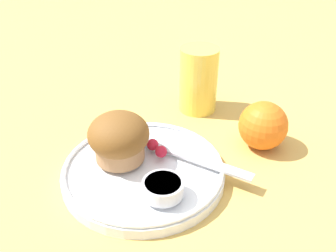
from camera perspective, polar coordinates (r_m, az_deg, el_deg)
name	(u,v)px	position (r m, az deg, el deg)	size (l,w,h in m)	color
ground_plane	(148,174)	(0.50, -3.07, -7.38)	(3.00, 3.00, 0.00)	tan
plate	(145,172)	(0.49, -3.46, -7.04)	(0.21, 0.21, 0.02)	white
muffin	(119,138)	(0.48, -7.49, -1.81)	(0.08, 0.08, 0.06)	#9E7047
cream_ramekin	(163,187)	(0.43, -0.78, -9.32)	(0.05, 0.05, 0.02)	silver
berry_pair	(156,147)	(0.50, -1.87, -3.25)	(0.03, 0.02, 0.02)	#B7192D
butter_knife	(185,155)	(0.50, 2.53, -4.38)	(0.18, 0.09, 0.00)	#B7B7BC
orange_fruit	(263,126)	(0.55, 14.28, 0.07)	(0.07, 0.07, 0.07)	orange
juice_glass	(198,80)	(0.62, 4.67, 7.04)	(0.06, 0.06, 0.11)	#EAD14C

